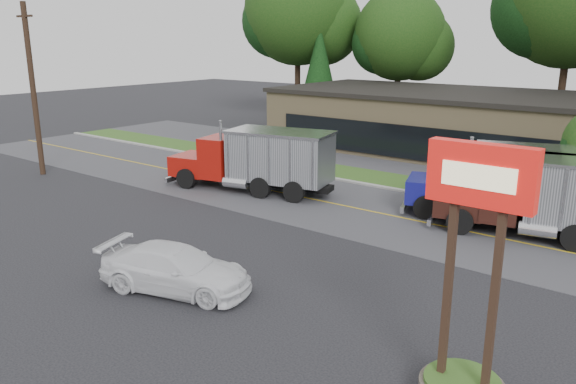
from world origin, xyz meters
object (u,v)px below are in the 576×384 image
at_px(bilo_sign, 468,321).
at_px(dump_truck_red, 259,159).
at_px(dump_truck_blue, 500,181).
at_px(dump_truck_maroon, 562,197).
at_px(rally_car, 176,269).
at_px(utility_pole, 33,89).

bearing_deg(bilo_sign, dump_truck_red, 144.54).
xyz_separation_m(dump_truck_blue, dump_truck_maroon, (2.87, -1.29, 0.01)).
distance_m(dump_truck_red, dump_truck_blue, 12.08).
distance_m(bilo_sign, rally_car, 9.69).
relative_size(utility_pole, dump_truck_red, 1.06).
height_order(dump_truck_blue, rally_car, dump_truck_blue).
bearing_deg(dump_truck_maroon, bilo_sign, 83.39).
bearing_deg(dump_truck_blue, rally_car, 49.15).
bearing_deg(dump_truck_maroon, dump_truck_blue, -34.88).
distance_m(bilo_sign, dump_truck_blue, 14.56).
relative_size(dump_truck_red, rally_car, 1.85).
xyz_separation_m(bilo_sign, dump_truck_maroon, (-0.91, 12.77, -0.22)).
relative_size(dump_truck_red, dump_truck_blue, 1.24).
height_order(dump_truck_red, dump_truck_maroon, same).
distance_m(dump_truck_blue, rally_car, 15.22).
bearing_deg(bilo_sign, utility_pole, 168.11).
bearing_deg(dump_truck_maroon, dump_truck_red, -3.82).
bearing_deg(bilo_sign, dump_truck_blue, 105.05).
distance_m(utility_pole, rally_car, 20.29).
height_order(bilo_sign, dump_truck_blue, bilo_sign).
bearing_deg(dump_truck_red, utility_pole, 8.27).
distance_m(dump_truck_red, rally_car, 12.50).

